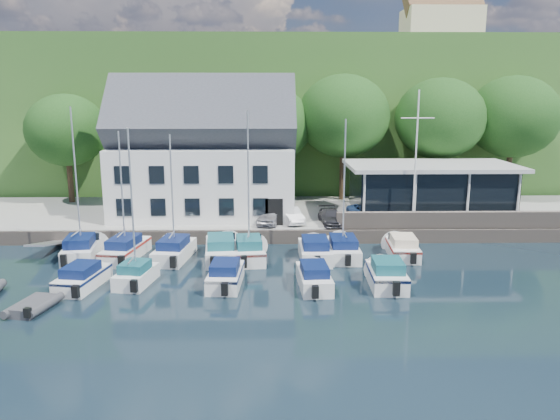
# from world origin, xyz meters

# --- Properties ---
(ground) EXTENTS (180.00, 180.00, 0.00)m
(ground) POSITION_xyz_m (0.00, 0.00, 0.00)
(ground) COLOR black
(ground) RESTS_ON ground
(quay) EXTENTS (60.00, 13.00, 1.00)m
(quay) POSITION_xyz_m (0.00, 17.50, 0.50)
(quay) COLOR gray
(quay) RESTS_ON ground
(quay_face) EXTENTS (60.00, 0.30, 1.00)m
(quay_face) POSITION_xyz_m (0.00, 11.00, 0.50)
(quay_face) COLOR #695E54
(quay_face) RESTS_ON ground
(hillside) EXTENTS (160.00, 75.00, 16.00)m
(hillside) POSITION_xyz_m (0.00, 62.00, 8.00)
(hillside) COLOR #2B551F
(hillside) RESTS_ON ground
(field_patch) EXTENTS (50.00, 30.00, 0.30)m
(field_patch) POSITION_xyz_m (8.00, 70.00, 16.15)
(field_patch) COLOR #5C6E37
(field_patch) RESTS_ON hillside
(farmhouse) EXTENTS (10.40, 7.00, 8.20)m
(farmhouse) POSITION_xyz_m (22.00, 52.00, 20.10)
(farmhouse) COLOR beige
(farmhouse) RESTS_ON hillside
(harbor_building) EXTENTS (14.40, 8.20, 8.70)m
(harbor_building) POSITION_xyz_m (-7.00, 16.50, 5.35)
(harbor_building) COLOR silver
(harbor_building) RESTS_ON quay
(club_pavilion) EXTENTS (13.20, 7.20, 4.10)m
(club_pavilion) POSITION_xyz_m (11.00, 16.00, 3.05)
(club_pavilion) COLOR black
(club_pavilion) RESTS_ON quay
(seawall) EXTENTS (18.00, 0.50, 1.20)m
(seawall) POSITION_xyz_m (12.00, 11.40, 1.60)
(seawall) COLOR #695E54
(seawall) RESTS_ON quay
(gangway) EXTENTS (1.20, 6.00, 1.40)m
(gangway) POSITION_xyz_m (-16.50, 9.00, 0.00)
(gangway) COLOR silver
(gangway) RESTS_ON ground
(car_silver) EXTENTS (2.23, 3.91, 1.25)m
(car_silver) POSITION_xyz_m (-1.83, 13.06, 1.63)
(car_silver) COLOR #AEAEB3
(car_silver) RESTS_ON quay
(car_white) EXTENTS (2.13, 3.75, 1.17)m
(car_white) POSITION_xyz_m (-0.25, 13.33, 1.58)
(car_white) COLOR silver
(car_white) RESTS_ON quay
(car_dgrey) EXTENTS (1.87, 3.89, 1.09)m
(car_dgrey) POSITION_xyz_m (2.76, 12.85, 1.55)
(car_dgrey) COLOR #29292E
(car_dgrey) RESTS_ON quay
(car_blue) EXTENTS (2.65, 4.15, 1.32)m
(car_blue) POSITION_xyz_m (5.79, 13.88, 1.66)
(car_blue) COLOR #2B4C85
(car_blue) RESTS_ON quay
(flagpole) EXTENTS (2.36, 0.20, 9.83)m
(flagpole) POSITION_xyz_m (8.65, 11.96, 5.91)
(flagpole) COLOR silver
(flagpole) RESTS_ON quay
(tree_0) EXTENTS (7.00, 7.00, 9.57)m
(tree_0) POSITION_xyz_m (-19.61, 21.70, 5.79)
(tree_0) COLOR #123510
(tree_0) RESTS_ON quay
(tree_2) EXTENTS (7.40, 7.40, 10.11)m
(tree_2) POSITION_xyz_m (-1.66, 22.48, 6.06)
(tree_2) COLOR #123510
(tree_2) RESTS_ON quay
(tree_3) EXTENTS (8.26, 8.26, 11.29)m
(tree_3) POSITION_xyz_m (4.82, 22.52, 6.65)
(tree_3) COLOR #123510
(tree_3) RESTS_ON quay
(tree_4) EXTENTS (8.02, 8.02, 10.96)m
(tree_4) POSITION_xyz_m (13.39, 22.05, 6.48)
(tree_4) COLOR #123510
(tree_4) RESTS_ON quay
(tree_5) EXTENTS (8.18, 8.18, 11.17)m
(tree_5) POSITION_xyz_m (20.21, 22.62, 6.59)
(tree_5) COLOR #123510
(tree_5) RESTS_ON quay
(boat_r1_0) EXTENTS (2.90, 6.33, 9.59)m
(boat_r1_0) POSITION_xyz_m (-14.09, 7.61, 4.80)
(boat_r1_0) COLOR silver
(boat_r1_0) RESTS_ON ground
(boat_r1_1) EXTENTS (2.99, 6.98, 9.14)m
(boat_r1_1) POSITION_xyz_m (-11.27, 7.70, 4.57)
(boat_r1_1) COLOR silver
(boat_r1_1) RESTS_ON ground
(boat_r1_2) EXTENTS (2.83, 6.61, 9.06)m
(boat_r1_2) POSITION_xyz_m (-8.03, 7.43, 4.53)
(boat_r1_2) COLOR silver
(boat_r1_2) RESTS_ON ground
(boat_r1_3) EXTENTS (2.83, 7.23, 1.55)m
(boat_r1_3) POSITION_xyz_m (-5.00, 7.48, 0.78)
(boat_r1_3) COLOR silver
(boat_r1_3) RESTS_ON ground
(boat_r1_4) EXTENTS (2.60, 6.11, 9.54)m
(boat_r1_4) POSITION_xyz_m (-3.17, 7.15, 4.77)
(boat_r1_4) COLOR silver
(boat_r1_4) RESTS_ON ground
(boat_r1_5) EXTENTS (2.14, 6.06, 1.50)m
(boat_r1_5) POSITION_xyz_m (1.08, 7.13, 0.75)
(boat_r1_5) COLOR silver
(boat_r1_5) RESTS_ON ground
(boat_r1_6) EXTENTS (2.11, 6.42, 8.73)m
(boat_r1_6) POSITION_xyz_m (2.96, 7.65, 4.37)
(boat_r1_6) COLOR silver
(boat_r1_6) RESTS_ON ground
(boat_r1_7) EXTENTS (2.35, 6.04, 1.43)m
(boat_r1_7) POSITION_xyz_m (6.94, 7.80, 0.72)
(boat_r1_7) COLOR silver
(boat_r1_7) RESTS_ON ground
(boat_r2_0) EXTENTS (2.76, 5.83, 1.37)m
(boat_r2_0) POSITION_xyz_m (-12.26, 2.28, 0.68)
(boat_r2_0) COLOR silver
(boat_r2_0) RESTS_ON ground
(boat_r2_1) EXTENTS (2.52, 4.81, 8.29)m
(boat_r2_1) POSITION_xyz_m (-9.39, 2.68, 4.15)
(boat_r2_1) COLOR silver
(boat_r2_1) RESTS_ON ground
(boat_r2_2) EXTENTS (2.22, 5.67, 1.44)m
(boat_r2_2) POSITION_xyz_m (-4.33, 2.43, 0.72)
(boat_r2_2) COLOR silver
(boat_r2_2) RESTS_ON ground
(boat_r2_3) EXTENTS (2.11, 5.90, 1.39)m
(boat_r2_3) POSITION_xyz_m (0.62, 2.07, 0.69)
(boat_r2_3) COLOR silver
(boat_r2_3) RESTS_ON ground
(boat_r2_4) EXTENTS (2.27, 5.50, 1.57)m
(boat_r2_4) POSITION_xyz_m (4.69, 2.12, 0.79)
(boat_r2_4) COLOR silver
(boat_r2_4) RESTS_ON ground
(dinghy_1) EXTENTS (2.25, 3.13, 0.66)m
(dinghy_1) POSITION_xyz_m (-13.59, -1.08, 0.33)
(dinghy_1) COLOR #35363A
(dinghy_1) RESTS_ON ground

